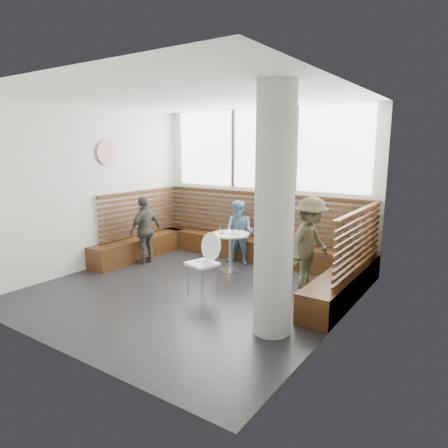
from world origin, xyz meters
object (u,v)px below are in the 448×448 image
Objects in this scene: concrete_column at (274,213)px; cafe_chair at (205,257)px; child_back at (239,233)px; child_left at (145,230)px; cafe_table at (230,244)px; adult_man at (310,243)px.

concrete_column is 2.08m from cafe_chair.
child_left reaches higher than child_back.
cafe_chair is at bearing -78.24° from cafe_table.
concrete_column is 2.40× the size of child_back.
child_back is (-1.79, 0.58, -0.13)m from adult_man.
child_back is 1.97m from child_left.
cafe_table is at bearing 104.39° from child_left.
adult_man is (1.42, 1.10, 0.21)m from cafe_chair.
child_left is (-3.46, -0.46, -0.09)m from adult_man.
concrete_column is 3.21× the size of cafe_chair.
concrete_column reaches higher than cafe_table.
child_left is at bearing -164.07° from cafe_table.
child_back is at bearing 116.28° from cafe_chair.
adult_man is 1.20× the size of child_back.
adult_man is at bearing 96.01° from child_left.
adult_man is at bearing -1.87° from cafe_table.
cafe_table is at bearing -78.11° from child_back.
cafe_chair is 1.72m from child_back.
cafe_table is 1.68m from adult_man.
cafe_chair is 0.75× the size of child_back.
adult_man reaches higher than cafe_chair.
child_back reaches higher than cafe_table.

